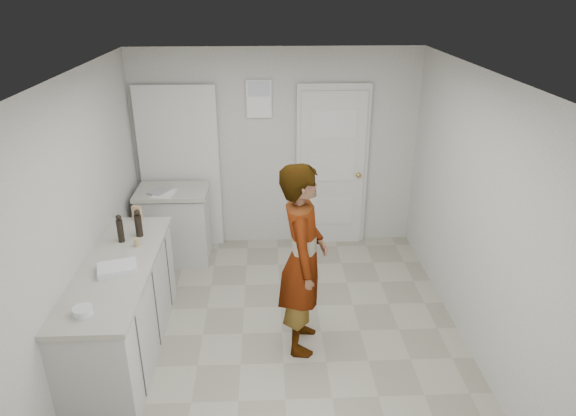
{
  "coord_description": "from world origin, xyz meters",
  "views": [
    {
      "loc": [
        -0.12,
        -4.14,
        3.17
      ],
      "look_at": [
        0.08,
        0.4,
        1.17
      ],
      "focal_mm": 32.0,
      "sensor_mm": 36.0,
      "label": 1
    }
  ],
  "objects_px": {
    "oil_cruet_a": "(138,223)",
    "egg_bowl": "(83,311)",
    "cake_mix_box": "(137,214)",
    "oil_cruet_b": "(120,229)",
    "person": "(303,260)",
    "baking_dish": "(117,269)",
    "spice_jar": "(137,242)"
  },
  "relations": [
    {
      "from": "oil_cruet_a",
      "to": "egg_bowl",
      "type": "relative_size",
      "value": 1.9
    },
    {
      "from": "cake_mix_box",
      "to": "oil_cruet_b",
      "type": "distance_m",
      "value": 0.47
    },
    {
      "from": "person",
      "to": "baking_dish",
      "type": "distance_m",
      "value": 1.6
    },
    {
      "from": "person",
      "to": "spice_jar",
      "type": "height_order",
      "value": "person"
    },
    {
      "from": "spice_jar",
      "to": "oil_cruet_a",
      "type": "bearing_deg",
      "value": 96.08
    },
    {
      "from": "spice_jar",
      "to": "egg_bowl",
      "type": "relative_size",
      "value": 0.54
    },
    {
      "from": "oil_cruet_a",
      "to": "baking_dish",
      "type": "distance_m",
      "value": 0.67
    },
    {
      "from": "person",
      "to": "cake_mix_box",
      "type": "distance_m",
      "value": 1.85
    },
    {
      "from": "baking_dish",
      "to": "person",
      "type": "bearing_deg",
      "value": 5.71
    },
    {
      "from": "oil_cruet_a",
      "to": "baking_dish",
      "type": "xyz_separation_m",
      "value": [
        -0.04,
        -0.66,
        -0.11
      ]
    },
    {
      "from": "person",
      "to": "egg_bowl",
      "type": "bearing_deg",
      "value": 120.17
    },
    {
      "from": "spice_jar",
      "to": "oil_cruet_b",
      "type": "bearing_deg",
      "value": 149.83
    },
    {
      "from": "spice_jar",
      "to": "egg_bowl",
      "type": "xyz_separation_m",
      "value": [
        -0.16,
        -1.07,
        -0.01
      ]
    },
    {
      "from": "person",
      "to": "spice_jar",
      "type": "distance_m",
      "value": 1.55
    },
    {
      "from": "cake_mix_box",
      "to": "oil_cruet_a",
      "type": "relative_size",
      "value": 0.57
    },
    {
      "from": "egg_bowl",
      "to": "spice_jar",
      "type": "bearing_deg",
      "value": 81.58
    },
    {
      "from": "person",
      "to": "baking_dish",
      "type": "height_order",
      "value": "person"
    },
    {
      "from": "oil_cruet_a",
      "to": "cake_mix_box",
      "type": "bearing_deg",
      "value": 105.56
    },
    {
      "from": "oil_cruet_b",
      "to": "baking_dish",
      "type": "xyz_separation_m",
      "value": [
        0.1,
        -0.55,
        -0.11
      ]
    },
    {
      "from": "oil_cruet_b",
      "to": "cake_mix_box",
      "type": "bearing_deg",
      "value": 84.26
    },
    {
      "from": "person",
      "to": "spice_jar",
      "type": "bearing_deg",
      "value": 84.58
    },
    {
      "from": "person",
      "to": "oil_cruet_a",
      "type": "bearing_deg",
      "value": 77.43
    },
    {
      "from": "cake_mix_box",
      "to": "oil_cruet_b",
      "type": "relative_size",
      "value": 0.57
    },
    {
      "from": "oil_cruet_a",
      "to": "baking_dish",
      "type": "bearing_deg",
      "value": -93.68
    },
    {
      "from": "cake_mix_box",
      "to": "egg_bowl",
      "type": "bearing_deg",
      "value": -67.49
    },
    {
      "from": "baking_dish",
      "to": "egg_bowl",
      "type": "xyz_separation_m",
      "value": [
        -0.09,
        -0.61,
        0.0
      ]
    },
    {
      "from": "cake_mix_box",
      "to": "egg_bowl",
      "type": "relative_size",
      "value": 1.09
    },
    {
      "from": "oil_cruet_a",
      "to": "spice_jar",
      "type": "bearing_deg",
      "value": -83.92
    },
    {
      "from": "cake_mix_box",
      "to": "spice_jar",
      "type": "height_order",
      "value": "cake_mix_box"
    },
    {
      "from": "oil_cruet_b",
      "to": "egg_bowl",
      "type": "height_order",
      "value": "oil_cruet_b"
    },
    {
      "from": "baking_dish",
      "to": "egg_bowl",
      "type": "distance_m",
      "value": 0.62
    },
    {
      "from": "person",
      "to": "egg_bowl",
      "type": "relative_size",
      "value": 12.45
    }
  ]
}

